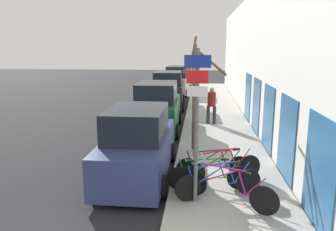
% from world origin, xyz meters
% --- Properties ---
extents(ground_plane, '(80.00, 80.00, 0.00)m').
position_xyz_m(ground_plane, '(0.00, 11.20, 0.00)').
color(ground_plane, black).
extents(sidewalk_curb, '(3.20, 32.00, 0.15)m').
position_xyz_m(sidewalk_curb, '(2.60, 14.00, 0.07)').
color(sidewalk_curb, '#9E9B93').
rests_on(sidewalk_curb, ground).
extents(building_facade, '(0.23, 32.00, 6.50)m').
position_xyz_m(building_facade, '(4.35, 13.92, 3.22)').
color(building_facade, silver).
rests_on(building_facade, ground).
extents(signpost, '(0.60, 0.11, 3.68)m').
position_xyz_m(signpost, '(1.70, 3.76, 2.26)').
color(signpost, '#595B60').
rests_on(signpost, sidewalk_curb).
extents(bicycle_0, '(2.18, 1.26, 0.95)m').
position_xyz_m(bicycle_0, '(2.46, 3.72, 0.55)').
color(bicycle_0, black).
rests_on(bicycle_0, sidewalk_curb).
extents(bicycle_1, '(2.16, 0.83, 0.93)m').
position_xyz_m(bicycle_1, '(2.28, 4.04, 0.54)').
color(bicycle_1, black).
rests_on(bicycle_1, sidewalk_curb).
extents(bicycle_2, '(2.20, 0.45, 0.88)m').
position_xyz_m(bicycle_2, '(2.05, 4.50, 0.53)').
color(bicycle_2, black).
rests_on(bicycle_2, sidewalk_curb).
extents(bicycle_3, '(2.23, 1.05, 0.99)m').
position_xyz_m(bicycle_3, '(2.40, 4.93, 0.57)').
color(bicycle_3, black).
rests_on(bicycle_3, sidewalk_curb).
extents(bicycle_4, '(2.10, 0.58, 0.85)m').
position_xyz_m(bicycle_4, '(2.18, 5.32, 0.52)').
color(bicycle_4, black).
rests_on(bicycle_4, sidewalk_curb).
extents(parked_car_0, '(1.99, 4.58, 2.13)m').
position_xyz_m(parked_car_0, '(-0.04, 5.55, 0.97)').
color(parked_car_0, navy).
rests_on(parked_car_0, ground).
extents(parked_car_1, '(2.17, 4.69, 2.27)m').
position_xyz_m(parked_car_1, '(-0.19, 11.10, 1.03)').
color(parked_car_1, '#144728').
rests_on(parked_car_1, ground).
extents(parked_car_2, '(2.19, 4.53, 2.33)m').
position_xyz_m(parked_car_2, '(-0.25, 16.90, 1.07)').
color(parked_car_2, black).
rests_on(parked_car_2, ground).
extents(parked_car_3, '(2.14, 4.83, 2.31)m').
position_xyz_m(parked_car_3, '(-0.06, 23.01, 1.05)').
color(parked_car_3, gray).
rests_on(parked_car_3, ground).
extents(pedestrian_near, '(0.47, 0.40, 1.80)m').
position_xyz_m(pedestrian_near, '(2.33, 12.12, 1.19)').
color(pedestrian_near, '#333338').
rests_on(pedestrian_near, sidewalk_curb).
extents(street_tree, '(1.49, 1.34, 4.06)m').
position_xyz_m(street_tree, '(1.61, 7.82, 2.04)').
color(street_tree, brown).
rests_on(street_tree, sidewalk_curb).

